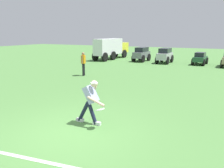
% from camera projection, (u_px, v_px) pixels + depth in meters
% --- Properties ---
extents(ground_plane, '(80.00, 80.00, 0.00)m').
position_uv_depth(ground_plane, '(71.00, 133.00, 6.20)').
color(ground_plane, '#4E813F').
extents(field_line_paint, '(25.58, 3.84, 0.01)m').
position_uv_depth(field_line_paint, '(31.00, 159.00, 4.91)').
color(field_line_paint, white).
rests_on(field_line_paint, ground_plane).
extents(frisbee_thrower, '(1.13, 0.46, 1.40)m').
position_uv_depth(frisbee_thrower, '(91.00, 99.00, 6.66)').
color(frisbee_thrower, '#191E38').
rests_on(frisbee_thrower, ground_plane).
extents(frisbee_in_flight, '(0.32, 0.32, 0.11)m').
position_uv_depth(frisbee_in_flight, '(100.00, 109.00, 6.34)').
color(frisbee_in_flight, white).
extents(teammate_near_sideline, '(0.27, 0.50, 1.56)m').
position_uv_depth(teammate_near_sideline, '(83.00, 62.00, 14.38)').
color(teammate_near_sideline, black).
rests_on(teammate_near_sideline, ground_plane).
extents(parked_car_slot_a, '(1.32, 2.41, 1.40)m').
position_uv_depth(parked_car_slot_a, '(142.00, 54.00, 22.00)').
color(parked_car_slot_a, slate).
rests_on(parked_car_slot_a, ground_plane).
extents(parked_car_slot_b, '(1.25, 2.39, 1.40)m').
position_uv_depth(parked_car_slot_b, '(165.00, 55.00, 20.68)').
color(parked_car_slot_b, '#B7BABF').
rests_on(parked_car_slot_b, ground_plane).
extents(parked_car_slot_c, '(1.28, 2.27, 1.10)m').
position_uv_depth(parked_car_slot_c, '(200.00, 58.00, 19.69)').
color(parked_car_slot_c, '#235133').
rests_on(parked_car_slot_c, ground_plane).
extents(box_truck, '(1.70, 5.96, 2.20)m').
position_uv_depth(box_truck, '(111.00, 48.00, 23.81)').
color(box_truck, yellow).
rests_on(box_truck, ground_plane).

